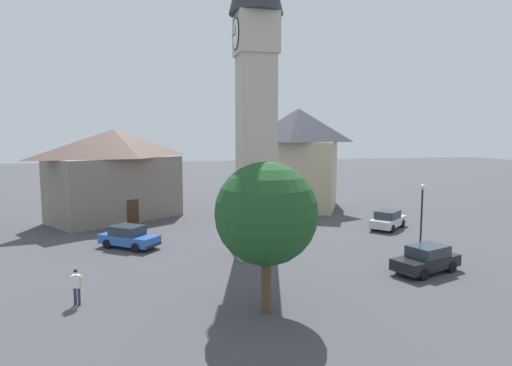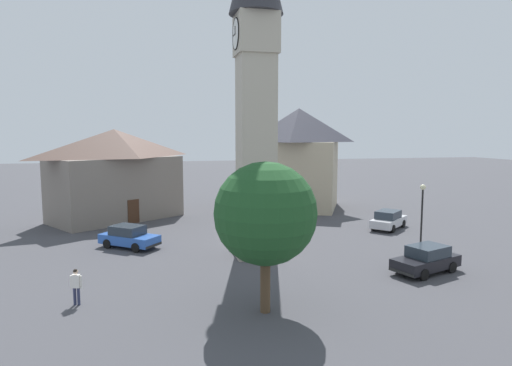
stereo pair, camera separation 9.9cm
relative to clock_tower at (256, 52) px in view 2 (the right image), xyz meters
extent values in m
plane|color=#424247|center=(0.00, 0.00, -12.80)|extent=(200.00, 200.00, 0.00)
cube|color=#A59C89|center=(0.00, 0.00, -12.50)|extent=(2.76, 2.76, 0.60)
cube|color=#B7AD99|center=(0.00, 0.00, -6.21)|extent=(2.21, 2.21, 11.98)
cube|color=#B7AD99|center=(0.00, 0.00, 0.99)|extent=(2.48, 2.48, 2.43)
cylinder|color=white|center=(0.00, 1.27, 0.99)|extent=(1.86, 0.04, 1.86)
torus|color=black|center=(0.00, 1.28, 0.99)|extent=(1.92, 0.06, 1.92)
cube|color=black|center=(0.00, 1.31, 1.20)|extent=(0.05, 0.02, 0.52)
cube|color=black|center=(0.28, 1.31, 0.99)|extent=(0.71, 0.02, 0.04)
cylinder|color=white|center=(0.00, -1.27, 0.99)|extent=(1.86, 0.04, 1.86)
torus|color=black|center=(0.00, -1.28, 0.99)|extent=(1.92, 0.06, 1.92)
cube|color=silver|center=(5.02, -12.42, -12.21)|extent=(3.92, 4.24, 0.64)
cube|color=#28333D|center=(4.92, -12.31, -11.59)|extent=(2.54, 2.61, 0.64)
cylinder|color=black|center=(6.42, -12.86, -12.48)|extent=(0.58, 0.63, 0.64)
cylinder|color=black|center=(5.19, -13.88, -12.48)|extent=(0.58, 0.63, 0.64)
cylinder|color=black|center=(4.85, -10.97, -12.48)|extent=(0.58, 0.63, 0.64)
cylinder|color=black|center=(3.62, -11.99, -12.48)|extent=(0.58, 0.63, 0.64)
cube|color=black|center=(6.31, -13.98, -12.43)|extent=(1.36, 1.16, 0.16)
cube|color=black|center=(-5.79, -8.44, -12.21)|extent=(2.93, 4.43, 0.64)
cube|color=#28333D|center=(-5.74, -8.58, -11.59)|extent=(2.15, 2.49, 0.64)
cylinder|color=black|center=(-6.94, -7.53, -12.48)|extent=(0.41, 0.68, 0.64)
cylinder|color=black|center=(-5.42, -7.01, -12.48)|extent=(0.41, 0.68, 0.64)
cylinder|color=black|center=(-6.15, -9.86, -12.48)|extent=(0.41, 0.68, 0.64)
cylinder|color=black|center=(-4.63, -9.34, -12.48)|extent=(0.41, 0.68, 0.64)
cube|color=black|center=(-6.43, -6.52, -12.43)|extent=(1.62, 0.65, 0.16)
cube|color=silver|center=(7.67, -1.80, -12.21)|extent=(3.73, 4.34, 0.64)
cube|color=#28333D|center=(7.75, -1.92, -11.59)|extent=(2.48, 2.61, 0.64)
cylinder|color=black|center=(6.31, -1.24, -12.48)|extent=(0.54, 0.65, 0.64)
cylinder|color=black|center=(7.63, -0.33, -12.48)|extent=(0.54, 0.65, 0.64)
cylinder|color=black|center=(7.71, -3.27, -12.48)|extent=(0.54, 0.65, 0.64)
cylinder|color=black|center=(9.02, -2.36, -12.48)|extent=(0.54, 0.65, 0.64)
cube|color=black|center=(6.52, -0.14, -12.43)|extent=(1.44, 1.04, 0.16)
cube|color=#2D5BB7|center=(3.72, 8.04, -12.21)|extent=(3.88, 4.27, 0.64)
cube|color=#28333D|center=(3.82, 8.16, -11.59)|extent=(2.53, 2.61, 0.64)
cylinder|color=black|center=(3.59, 6.58, -12.48)|extent=(0.57, 0.64, 0.64)
cylinder|color=black|center=(2.33, 7.57, -12.48)|extent=(0.57, 0.64, 0.64)
cylinder|color=black|center=(5.11, 8.51, -12.48)|extent=(0.57, 0.64, 0.64)
cylinder|color=black|center=(3.86, 9.50, -12.48)|extent=(0.57, 0.64, 0.64)
cube|color=black|center=(2.47, 6.46, -12.43)|extent=(1.38, 1.13, 0.16)
cylinder|color=#2D3351|center=(-6.19, 9.98, -12.39)|extent=(0.13, 0.13, 0.82)
cylinder|color=#2D3351|center=(-6.24, 9.80, -12.39)|extent=(0.13, 0.13, 0.82)
cube|color=white|center=(-6.21, 9.89, -11.68)|extent=(0.31, 0.41, 0.60)
cylinder|color=white|center=(-6.15, 10.11, -11.73)|extent=(0.09, 0.09, 0.60)
cylinder|color=white|center=(-6.28, 9.66, -11.73)|extent=(0.09, 0.09, 0.60)
sphere|color=beige|center=(-6.21, 9.89, -11.23)|extent=(0.22, 0.22, 0.22)
sphere|color=black|center=(-6.22, 9.89, -11.21)|extent=(0.20, 0.20, 0.20)
cylinder|color=brown|center=(-8.95, 1.72, -11.39)|extent=(0.44, 0.44, 2.82)
sphere|color=#1E4C23|center=(-8.95, 1.72, -8.41)|extent=(4.46, 4.46, 4.46)
cube|color=slate|center=(14.45, 9.66, -9.96)|extent=(10.73, 12.20, 5.69)
pyramid|color=brown|center=(14.45, 9.66, -5.85)|extent=(11.27, 12.81, 2.52)
cube|color=#422819|center=(12.10, 8.09, -11.75)|extent=(0.68, 0.96, 2.10)
cube|color=tan|center=(16.62, -8.56, -9.31)|extent=(10.53, 10.42, 6.98)
pyramid|color=#383842|center=(16.62, -8.56, -4.10)|extent=(11.06, 10.94, 3.44)
cube|color=#422819|center=(13.08, -6.74, -11.75)|extent=(0.57, 1.01, 2.10)
cylinder|color=black|center=(-1.87, -10.75, -10.73)|extent=(0.12, 0.12, 4.14)
sphere|color=beige|center=(-1.87, -10.75, -8.48)|extent=(0.36, 0.36, 0.36)
camera|label=1|loc=(-26.67, 6.46, -5.04)|focal=30.53mm
camera|label=2|loc=(-26.69, 6.36, -5.04)|focal=30.53mm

